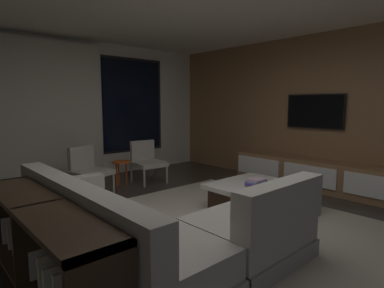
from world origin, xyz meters
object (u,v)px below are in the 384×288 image
object	(u,v)px
sectional_couch	(150,233)
accent_chair_near_window	(146,159)
coffee_table	(258,197)
mounted_tv	(315,111)
media_console	(318,176)
side_stool	(121,166)
book_stack_on_coffee_table	(256,183)
console_table_behind_couch	(41,244)
accent_chair_by_curtain	(88,168)

from	to	relation	value
sectional_couch	accent_chair_near_window	size ratio (longest dim) A/B	3.21
coffee_table	mounted_tv	xyz separation A→B (m)	(1.79, 0.13, 1.16)
media_console	side_stool	bearing A→B (deg)	133.38
book_stack_on_coffee_table	console_table_behind_couch	bearing A→B (deg)	-178.98
accent_chair_near_window	console_table_behind_couch	bearing A→B (deg)	-136.91
book_stack_on_coffee_table	accent_chair_by_curtain	distance (m)	2.77
sectional_couch	mounted_tv	distance (m)	3.93
sectional_couch	mounted_tv	size ratio (longest dim) A/B	2.40
media_console	mounted_tv	distance (m)	1.13
sectional_couch	side_stool	bearing A→B (deg)	65.30
mounted_tv	side_stool	bearing A→B (deg)	137.83
accent_chair_near_window	mounted_tv	distance (m)	3.18
accent_chair_near_window	console_table_behind_couch	size ratio (longest dim) A/B	0.37
coffee_table	console_table_behind_couch	world-z (taller)	console_table_behind_couch
accent_chair_by_curtain	media_console	size ratio (longest dim) A/B	0.25
accent_chair_near_window	side_stool	size ratio (longest dim) A/B	1.70
mounted_tv	accent_chair_by_curtain	bearing A→B (deg)	144.42
coffee_table	accent_chair_near_window	world-z (taller)	accent_chair_near_window
book_stack_on_coffee_table	side_stool	distance (m)	2.56
media_console	console_table_behind_couch	world-z (taller)	console_table_behind_couch
accent_chair_near_window	mounted_tv	world-z (taller)	mounted_tv
book_stack_on_coffee_table	media_console	size ratio (longest dim) A/B	0.10
coffee_table	accent_chair_near_window	distance (m)	2.44
side_stool	media_console	xyz separation A→B (m)	(2.37, -2.51, -0.12)
coffee_table	book_stack_on_coffee_table	world-z (taller)	book_stack_on_coffee_table
book_stack_on_coffee_table	media_console	distance (m)	1.70
accent_chair_by_curtain	mounted_tv	bearing A→B (deg)	-35.58
coffee_table	console_table_behind_couch	distance (m)	2.90
book_stack_on_coffee_table	media_console	world-z (taller)	media_console
coffee_table	accent_chair_near_window	size ratio (longest dim) A/B	1.49
mounted_tv	coffee_table	bearing A→B (deg)	-175.88
mounted_tv	console_table_behind_couch	world-z (taller)	mounted_tv
book_stack_on_coffee_table	mounted_tv	distance (m)	2.11
media_console	mounted_tv	size ratio (longest dim) A/B	2.98
sectional_couch	mounted_tv	xyz separation A→B (m)	(3.77, 0.34, 1.06)
sectional_couch	coffee_table	xyz separation A→B (m)	(1.98, 0.21, -0.10)
side_stool	mounted_tv	size ratio (longest dim) A/B	0.44
accent_chair_by_curtain	mounted_tv	world-z (taller)	mounted_tv
sectional_couch	book_stack_on_coffee_table	world-z (taller)	sectional_couch
sectional_couch	console_table_behind_couch	world-z (taller)	sectional_couch
side_stool	mounted_tv	distance (m)	3.58
accent_chair_by_curtain	media_console	world-z (taller)	accent_chair_by_curtain
console_table_behind_couch	media_console	bearing A→B (deg)	0.14
coffee_table	mounted_tv	bearing A→B (deg)	4.12
accent_chair_by_curtain	media_console	distance (m)	3.90
accent_chair_near_window	accent_chair_by_curtain	distance (m)	1.17
side_stool	console_table_behind_couch	distance (m)	3.30
media_console	accent_chair_by_curtain	bearing A→B (deg)	140.51
side_stool	accent_chair_by_curtain	bearing A→B (deg)	-177.18
media_console	console_table_behind_couch	size ratio (longest dim) A/B	1.48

